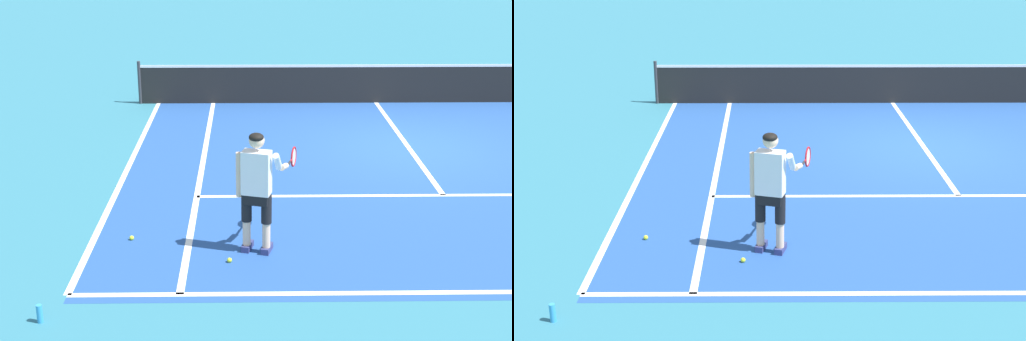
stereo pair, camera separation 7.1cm
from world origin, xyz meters
TOP-DOWN VIEW (x-y plane):
  - ground_plane at (0.00, 0.00)m, footprint 80.00×80.00m
  - court_inner_surface at (0.00, -1.12)m, footprint 10.98×10.06m
  - line_service at (0.00, -2.69)m, footprint 8.23×0.10m
  - line_centre_service at (0.00, 0.51)m, footprint 0.10×6.40m
  - line_singles_left at (-4.12, -1.12)m, footprint 0.10×9.66m
  - line_doubles_left at (-5.49, -1.12)m, footprint 0.10×9.66m
  - tennis_net at (0.00, 3.71)m, footprint 11.96×0.08m
  - tennis_player at (-3.14, -4.74)m, footprint 0.87×1.04m
  - tennis_ball_near_feet at (-3.52, -5.09)m, footprint 0.07×0.07m
  - tennis_ball_by_baseline at (-4.94, -4.36)m, footprint 0.07×0.07m
  - water_bottle at (-5.65, -6.55)m, footprint 0.07×0.07m

SIDE VIEW (x-z plane):
  - ground_plane at x=0.00m, z-range 0.00..0.00m
  - court_inner_surface at x=0.00m, z-range 0.00..0.00m
  - line_service at x=0.00m, z-range 0.00..0.01m
  - line_centre_service at x=0.00m, z-range 0.00..0.01m
  - line_singles_left at x=-4.12m, z-range 0.00..0.01m
  - line_doubles_left at x=-5.49m, z-range 0.00..0.01m
  - tennis_ball_near_feet at x=-3.52m, z-range 0.00..0.07m
  - tennis_ball_by_baseline at x=-4.94m, z-range 0.00..0.07m
  - water_bottle at x=-5.65m, z-range 0.00..0.22m
  - tennis_net at x=0.00m, z-range -0.04..1.03m
  - tennis_player at x=-3.14m, z-range 0.13..1.85m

